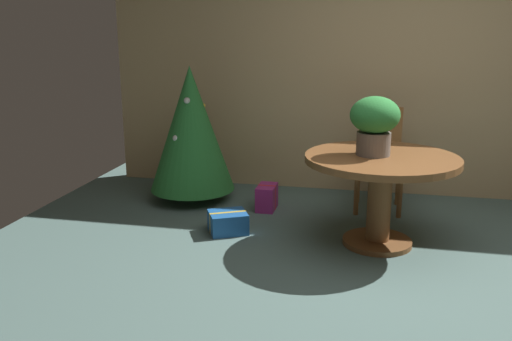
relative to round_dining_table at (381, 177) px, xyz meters
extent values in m
plane|color=#4C6660|center=(0.23, -0.72, -0.54)|extent=(6.60, 6.60, 0.00)
cube|color=tan|center=(0.23, 1.48, 0.76)|extent=(6.00, 0.10, 2.60)
cylinder|color=brown|center=(0.00, 0.00, -0.52)|extent=(0.53, 0.53, 0.04)
cylinder|color=brown|center=(0.00, 0.00, -0.19)|extent=(0.18, 0.18, 0.61)
cylinder|color=brown|center=(0.00, 0.00, 0.14)|extent=(1.15, 1.15, 0.05)
cylinder|color=#665B51|center=(-0.07, 0.01, 0.25)|extent=(0.25, 0.25, 0.17)
ellipsoid|color=#287533|center=(-0.07, 0.01, 0.47)|extent=(0.37, 0.37, 0.28)
sphere|color=red|center=(0.01, 0.12, 0.47)|extent=(0.05, 0.05, 0.05)
sphere|color=red|center=(-0.01, 0.09, 0.48)|extent=(0.06, 0.06, 0.06)
cylinder|color=brown|center=(0.19, 0.67, -0.31)|extent=(0.04, 0.04, 0.46)
cylinder|color=brown|center=(-0.19, 0.67, -0.31)|extent=(0.04, 0.04, 0.46)
cylinder|color=brown|center=(0.19, 1.04, -0.31)|extent=(0.04, 0.04, 0.46)
cylinder|color=brown|center=(-0.19, 1.04, -0.31)|extent=(0.04, 0.04, 0.46)
cube|color=brown|center=(0.00, 0.86, -0.05)|extent=(0.42, 0.42, 0.05)
cube|color=brown|center=(0.00, 1.04, 0.18)|extent=(0.38, 0.05, 0.42)
cylinder|color=brown|center=(-1.76, 0.79, -0.48)|extent=(0.10, 0.10, 0.11)
cone|color=#287533|center=(-1.76, 0.79, 0.17)|extent=(0.81, 0.81, 1.18)
sphere|color=silver|center=(-1.85, 0.60, 0.11)|extent=(0.06, 0.06, 0.06)
sphere|color=silver|center=(-1.75, 0.68, 0.45)|extent=(0.06, 0.06, 0.06)
sphere|color=red|center=(-1.90, 0.81, 0.29)|extent=(0.05, 0.05, 0.05)
sphere|color=#2D51A8|center=(-1.95, 0.64, -0.06)|extent=(0.06, 0.06, 0.06)
sphere|color=gold|center=(-1.65, 0.83, 0.38)|extent=(0.04, 0.04, 0.04)
cube|color=#1E569E|center=(-1.20, 0.00, -0.45)|extent=(0.38, 0.37, 0.17)
cube|color=gold|center=(-1.20, 0.00, -0.45)|extent=(0.28, 0.16, 0.17)
cube|color=#9E287A|center=(-1.00, 0.65, -0.42)|extent=(0.17, 0.28, 0.23)
cube|color=red|center=(-1.00, 0.65, -0.42)|extent=(0.17, 0.03, 0.23)
camera|label=1|loc=(-0.09, -4.03, 1.08)|focal=37.96mm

